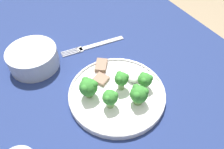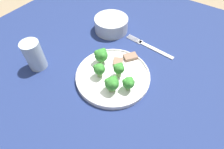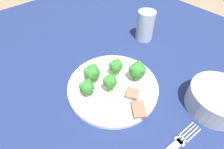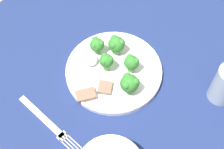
# 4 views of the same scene
# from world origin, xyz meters

# --- Properties ---
(table) EXTENTS (1.36, 1.07, 0.75)m
(table) POSITION_xyz_m (0.00, 0.00, 0.66)
(table) COLOR navy
(table) RESTS_ON ground_plane
(dinner_plate) EXTENTS (0.25, 0.25, 0.02)m
(dinner_plate) POSITION_xyz_m (0.02, -0.11, 0.75)
(dinner_plate) COLOR white
(dinner_plate) RESTS_ON table
(fork) EXTENTS (0.04, 0.21, 0.00)m
(fork) POSITION_xyz_m (0.23, -0.14, 0.75)
(fork) COLOR silver
(fork) RESTS_ON table
(broccoli_floret_near_rim_left) EXTENTS (0.04, 0.04, 0.05)m
(broccoli_floret_near_rim_left) POSITION_xyz_m (-0.01, -0.07, 0.79)
(broccoli_floret_near_rim_left) COLOR #709E56
(broccoli_floret_near_rim_left) RESTS_ON dinner_plate
(broccoli_floret_center_left) EXTENTS (0.04, 0.04, 0.05)m
(broccoli_floret_center_left) POSITION_xyz_m (-0.03, -0.14, 0.79)
(broccoli_floret_center_left) COLOR #709E56
(broccoli_floret_center_left) RESTS_ON dinner_plate
(broccoli_floret_back_left) EXTENTS (0.05, 0.05, 0.06)m
(broccoli_floret_back_left) POSITION_xyz_m (0.04, -0.04, 0.79)
(broccoli_floret_back_left) COLOR #709E56
(broccoli_floret_back_left) RESTS_ON dinner_plate
(broccoli_floret_front_left) EXTENTS (0.04, 0.04, 0.05)m
(broccoli_floret_front_left) POSITION_xyz_m (0.03, -0.12, 0.79)
(broccoli_floret_front_left) COLOR #709E56
(broccoli_floret_front_left) RESTS_ON dinner_plate
(broccoli_floret_center_back) EXTENTS (0.04, 0.04, 0.05)m
(broccoli_floret_center_back) POSITION_xyz_m (-0.00, -0.18, 0.79)
(broccoli_floret_center_back) COLOR #709E56
(broccoli_floret_center_back) RESTS_ON dinner_plate
(meat_slice_front_slice) EXTENTS (0.06, 0.05, 0.01)m
(meat_slice_front_slice) POSITION_xyz_m (0.12, -0.11, 0.76)
(meat_slice_front_slice) COLOR #846651
(meat_slice_front_slice) RESTS_ON dinner_plate
(meat_slice_middle_slice) EXTENTS (0.05, 0.05, 0.01)m
(meat_slice_middle_slice) POSITION_xyz_m (0.08, -0.09, 0.76)
(meat_slice_middle_slice) COLOR #846651
(meat_slice_middle_slice) RESTS_ON dinner_plate
(sauce_dollop) EXTENTS (0.04, 0.03, 0.02)m
(sauce_dollop) POSITION_xyz_m (0.04, -0.17, 0.77)
(sauce_dollop) COLOR white
(sauce_dollop) RESTS_ON dinner_plate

